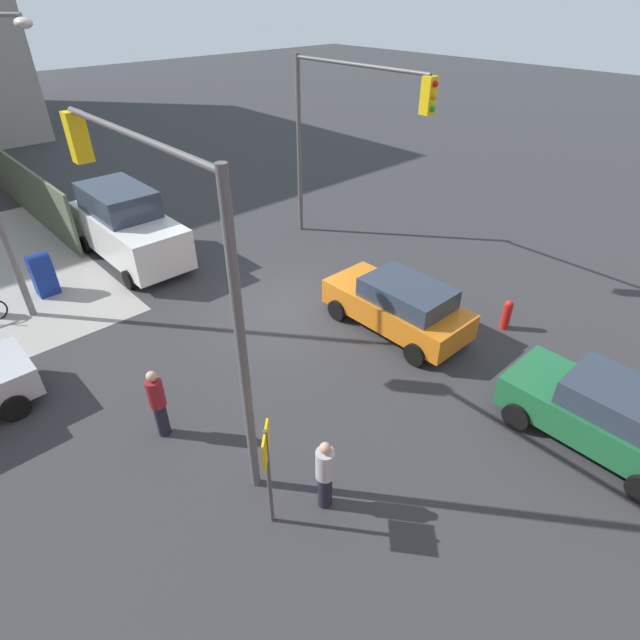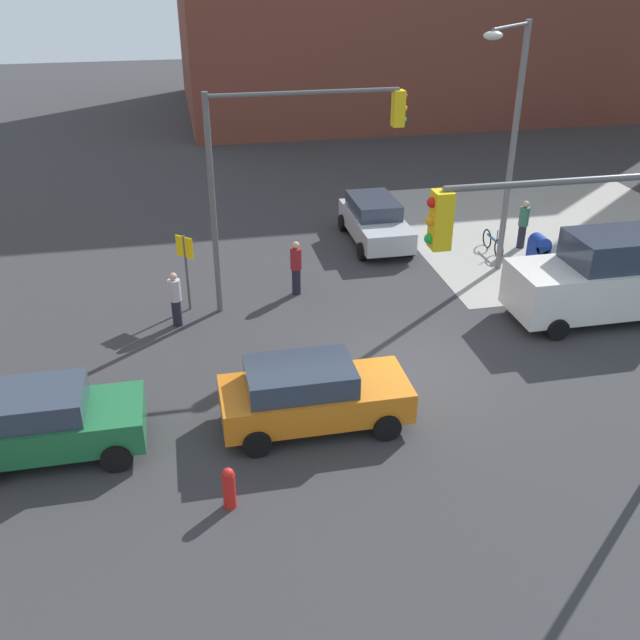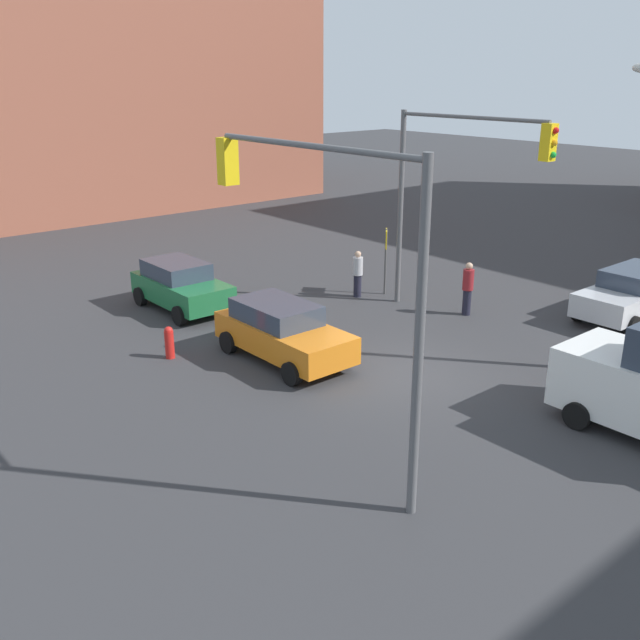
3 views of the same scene
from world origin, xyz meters
name	(u,v)px [view 2 (image 2 of 3)]	position (x,y,z in m)	size (l,w,h in m)	color
ground_plane	(405,370)	(0.00, 0.00, 0.00)	(120.00, 120.00, 0.00)	#333335
sidewalk_corner	(553,228)	(9.00, 9.00, 0.01)	(12.00, 12.00, 0.01)	#9E9B93
traffic_signal_nw_corner	(288,157)	(-2.30, 4.50, 4.65)	(5.75, 0.36, 6.50)	#59595B
traffic_signal_se_corner	(608,269)	(2.18, -4.50, 4.66)	(6.02, 0.36, 6.50)	#59595B
street_lamp_corner	(510,134)	(4.92, 5.56, 4.70)	(2.19, 1.86, 8.00)	slate
warning_sign_two_way	(186,260)	(-5.40, 4.79, 1.64)	(0.48, 0.48, 2.40)	#4C4C4C
mailbox_blue	(538,254)	(6.20, 5.00, 0.76)	(0.56, 0.64, 1.43)	navy
fire_hydrant	(229,487)	(-5.00, -4.20, 0.49)	(0.26, 0.26, 0.94)	red
hatchback_orange	(311,394)	(-2.88, -1.82, 0.84)	(4.32, 2.02, 1.62)	orange
coupe_silver	(375,221)	(1.66, 9.07, 0.84)	(2.02, 4.41, 1.62)	#B7BABF
hatchback_green	(47,421)	(-8.67, -1.70, 0.84)	(3.94, 2.02, 1.62)	#1E6638
van_white_delivery	(606,278)	(6.65, 1.80, 1.28)	(5.40, 2.32, 2.62)	white
pedestrian_crossing	(523,224)	(6.80, 7.40, 0.94)	(0.36, 0.36, 1.80)	#2D664C
pedestrian_waiting	(175,298)	(-5.80, 3.80, 0.87)	(0.36, 0.36, 1.68)	#B2B2B7
pedestrian_walking_north	(296,267)	(-2.00, 5.20, 0.93)	(0.36, 0.36, 1.79)	maroon
bicycle_leaning_on_fence	(493,243)	(5.60, 7.20, 0.35)	(0.05, 1.75, 0.97)	black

